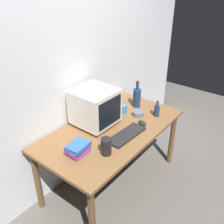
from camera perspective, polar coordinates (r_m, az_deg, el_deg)
ground_plane at (r=2.93m, az=0.00°, el=-15.29°), size 6.00×6.00×0.00m
back_wall at (r=2.53m, az=-8.44°, el=10.41°), size 4.00×0.08×2.50m
desk at (r=2.53m, az=0.00°, el=-5.17°), size 1.51×0.81×0.71m
crt_monitor at (r=2.46m, az=-3.88°, el=1.16°), size 0.38×0.39×0.37m
keyboard at (r=2.37m, az=3.30°, el=-5.16°), size 0.43×0.17×0.02m
computer_mouse at (r=2.55m, az=6.83°, el=-2.46°), size 0.09×0.12×0.04m
bottle_tall at (r=2.84m, az=5.61°, el=3.39°), size 0.09×0.09×0.31m
bottle_short at (r=2.70m, az=10.06°, el=0.41°), size 0.06×0.06×0.18m
book_stack at (r=2.16m, az=-7.67°, el=-8.15°), size 0.21×0.16×0.10m
mug at (r=2.73m, az=2.53°, el=0.71°), size 0.12×0.08×0.09m
cd_spindle at (r=2.70m, az=5.90°, el=-0.31°), size 0.12×0.12×0.04m
metal_canister at (r=2.12m, az=-1.32°, el=-7.75°), size 0.09×0.09×0.15m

